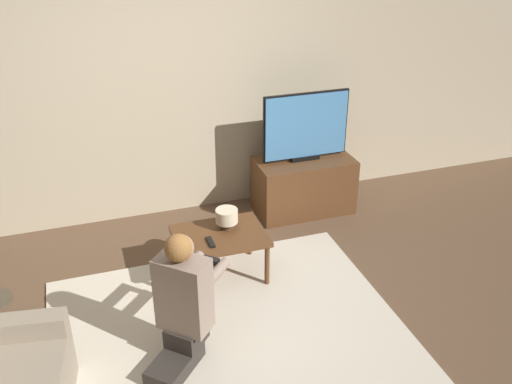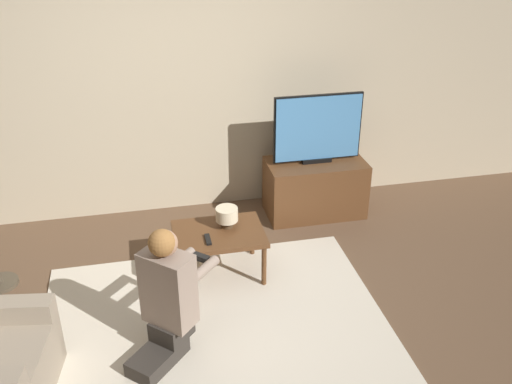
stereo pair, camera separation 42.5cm
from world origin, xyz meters
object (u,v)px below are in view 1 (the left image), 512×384
Objects in this scene: tv at (306,127)px; coffee_table at (220,239)px; person_kneeling at (183,301)px; table_lamp at (227,217)px.

tv is 1.46m from coffee_table.
person_kneeling reaches higher than table_lamp.
tv reaches higher than table_lamp.
coffee_table is 0.75× the size of person_kneeling.
tv reaches higher than person_kneeling.
person_kneeling is (-0.47, -0.82, 0.12)m from coffee_table.
tv reaches higher than coffee_table.
coffee_table is at bearing -141.96° from tv.
table_lamp is at bearing -78.66° from person_kneeling.
person_kneeling is at bearing -132.80° from tv.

